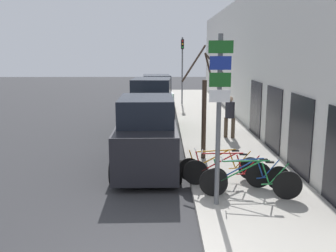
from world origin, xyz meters
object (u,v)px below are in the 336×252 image
object	(u,v)px
signpost	(219,113)
pedestrian_near	(230,114)
parked_car_1	(152,109)
street_tree	(204,110)
traffic_light	(182,62)
bicycle_3	(220,167)
bicycle_1	(247,176)
parked_car_0	(147,136)
bicycle_0	(250,182)
bicycle_2	(227,172)
parked_car_2	(157,96)

from	to	relation	value
signpost	pedestrian_near	world-z (taller)	signpost
parked_car_1	street_tree	bearing A→B (deg)	-65.68
street_tree	traffic_light	world-z (taller)	traffic_light
bicycle_3	parked_car_1	size ratio (longest dim) A/B	0.52
bicycle_1	parked_car_0	size ratio (longest dim) A/B	0.49
bicycle_1	traffic_light	size ratio (longest dim) A/B	0.50
bicycle_0	bicycle_2	distance (m)	0.93
bicycle_1	traffic_light	xyz separation A→B (m)	(-0.90, 16.54, 2.51)
parked_car_0	street_tree	size ratio (longest dim) A/B	1.24
parked_car_1	street_tree	size ratio (longest dim) A/B	1.20
parked_car_2	bicycle_3	bearing A→B (deg)	-84.56
bicycle_1	traffic_light	distance (m)	16.75
parked_car_1	pedestrian_near	distance (m)	3.68
parked_car_2	pedestrian_near	world-z (taller)	parked_car_2
parked_car_0	parked_car_2	distance (m)	10.98
parked_car_0	pedestrian_near	xyz separation A→B (m)	(3.28, 3.72, 0.09)
signpost	bicycle_1	xyz separation A→B (m)	(0.92, 0.91, -1.82)
bicycle_1	street_tree	world-z (taller)	street_tree
bicycle_1	pedestrian_near	distance (m)	6.15
bicycle_0	bicycle_2	bearing A→B (deg)	35.06
parked_car_0	parked_car_1	xyz separation A→B (m)	(-0.01, 5.39, 0.07)
bicycle_0	bicycle_3	distance (m)	1.44
signpost	pedestrian_near	xyz separation A→B (m)	(1.50, 7.00, -1.18)
signpost	street_tree	distance (m)	3.95
street_tree	traffic_light	bearing A→B (deg)	90.33
bicycle_0	traffic_light	distance (m)	17.26
bicycle_1	signpost	bearing A→B (deg)	130.73
bicycle_2	street_tree	distance (m)	2.99
pedestrian_near	signpost	bearing A→B (deg)	-82.45
bicycle_1	parked_car_1	world-z (taller)	parked_car_1
bicycle_1	parked_car_1	size ratio (longest dim) A/B	0.50
parked_car_0	parked_car_2	bearing A→B (deg)	88.52
bicycle_2	bicycle_1	bearing A→B (deg)	-113.40
parked_car_2	traffic_light	distance (m)	4.12
bicycle_0	street_tree	size ratio (longest dim) A/B	0.66
parked_car_0	pedestrian_near	world-z (taller)	parked_car_0
bicycle_0	parked_car_2	size ratio (longest dim) A/B	0.57
signpost	bicycle_0	bearing A→B (deg)	24.11
pedestrian_near	traffic_light	world-z (taller)	traffic_light
bicycle_2	pedestrian_near	xyz separation A→B (m)	(1.07, 5.78, 0.60)
bicycle_2	bicycle_0	bearing A→B (deg)	-143.64
bicycle_1	bicycle_3	distance (m)	1.01
signpost	street_tree	bearing A→B (deg)	88.61
pedestrian_near	street_tree	xyz separation A→B (m)	(-1.41, -3.08, 0.64)
bicycle_0	parked_car_2	distance (m)	14.11
bicycle_2	parked_car_2	distance (m)	13.22
parked_car_0	parked_car_1	size ratio (longest dim) A/B	1.03
parked_car_0	bicycle_1	bearing A→B (deg)	-42.27
bicycle_0	parked_car_1	distance (m)	8.71
parked_car_1	parked_car_2	bearing A→B (deg)	91.63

